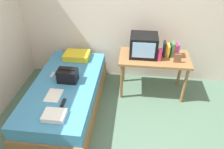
# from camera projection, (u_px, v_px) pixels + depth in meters

# --- Properties ---
(wall_back) EXTENTS (5.20, 0.10, 2.60)m
(wall_back) POSITION_uv_depth(u_px,v_px,m) (129.00, 11.00, 3.63)
(wall_back) COLOR beige
(wall_back) RESTS_ON ground
(bed) EXTENTS (1.00, 2.00, 0.52)m
(bed) POSITION_uv_depth(u_px,v_px,m) (67.00, 96.00, 3.40)
(bed) COLOR olive
(bed) RESTS_ON ground
(desk) EXTENTS (1.16, 0.60, 0.72)m
(desk) POSITION_uv_depth(u_px,v_px,m) (154.00, 61.00, 3.55)
(desk) COLOR olive
(desk) RESTS_ON ground
(tv) EXTENTS (0.44, 0.39, 0.36)m
(tv) POSITION_uv_depth(u_px,v_px,m) (143.00, 45.00, 3.45)
(tv) COLOR black
(tv) RESTS_ON desk
(water_bottle) EXTENTS (0.07, 0.07, 0.20)m
(water_bottle) POSITION_uv_depth(u_px,v_px,m) (160.00, 55.00, 3.35)
(water_bottle) COLOR #E53372
(water_bottle) RESTS_ON desk
(book_row) EXTENTS (0.24, 0.16, 0.25)m
(book_row) POSITION_uv_depth(u_px,v_px,m) (171.00, 50.00, 3.47)
(book_row) COLOR black
(book_row) RESTS_ON desk
(picture_frame) EXTENTS (0.11, 0.02, 0.15)m
(picture_frame) POSITION_uv_depth(u_px,v_px,m) (178.00, 58.00, 3.31)
(picture_frame) COLOR brown
(picture_frame) RESTS_ON desk
(pillow) EXTENTS (0.45, 0.33, 0.11)m
(pillow) POSITION_uv_depth(u_px,v_px,m) (77.00, 55.00, 3.84)
(pillow) COLOR yellow
(pillow) RESTS_ON bed
(handbag) EXTENTS (0.30, 0.20, 0.22)m
(handbag) POSITION_uv_depth(u_px,v_px,m) (68.00, 75.00, 3.24)
(handbag) COLOR black
(handbag) RESTS_ON bed
(magazine) EXTENTS (0.21, 0.29, 0.01)m
(magazine) POSITION_uv_depth(u_px,v_px,m) (54.00, 95.00, 3.00)
(magazine) COLOR white
(magazine) RESTS_ON bed
(remote_dark) EXTENTS (0.04, 0.16, 0.02)m
(remote_dark) POSITION_uv_depth(u_px,v_px,m) (63.00, 103.00, 2.87)
(remote_dark) COLOR black
(remote_dark) RESTS_ON bed
(remote_silver) EXTENTS (0.04, 0.14, 0.02)m
(remote_silver) POSITION_uv_depth(u_px,v_px,m) (53.00, 75.00, 3.41)
(remote_silver) COLOR #B7B7BC
(remote_silver) RESTS_ON bed
(folded_towel) EXTENTS (0.28, 0.22, 0.07)m
(folded_towel) POSITION_uv_depth(u_px,v_px,m) (54.00, 115.00, 2.64)
(folded_towel) COLOR white
(folded_towel) RESTS_ON bed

